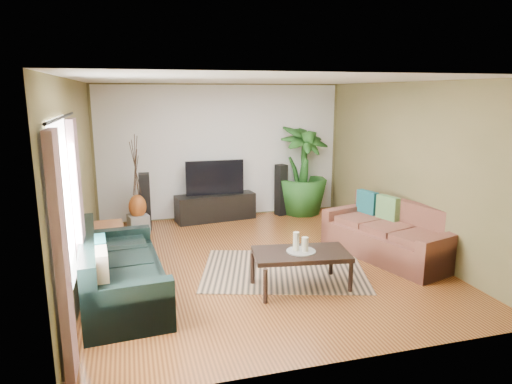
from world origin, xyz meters
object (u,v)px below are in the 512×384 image
object	(u,v)px
sofa_left	(122,265)
sofa_right	(389,231)
potted_plant	(302,170)
television	(215,177)
side_table	(105,243)
speaker_left	(145,202)
speaker_right	(281,190)
vase	(138,207)
coffee_table	(301,270)
pedestal	(139,224)
tv_stand	(215,207)

from	to	relation	value
sofa_left	sofa_right	bearing A→B (deg)	-88.84
sofa_right	potted_plant	world-z (taller)	potted_plant
television	side_table	distance (m)	2.81
television	speaker_left	xyz separation A→B (m)	(-1.38, -0.31, -0.33)
sofa_left	speaker_right	size ratio (longest dim) A/B	2.07
television	vase	world-z (taller)	television
speaker_left	speaker_right	size ratio (longest dim) A/B	1.00
coffee_table	potted_plant	distance (m)	3.88
sofa_right	pedestal	xyz separation A→B (m)	(-3.73, 2.31, -0.25)
speaker_right	potted_plant	world-z (taller)	potted_plant
television	sofa_left	bearing A→B (deg)	-119.23
potted_plant	speaker_right	bearing A→B (deg)	180.00
sofa_left	pedestal	size ratio (longest dim) A/B	6.42
sofa_right	speaker_right	size ratio (longest dim) A/B	1.95
vase	potted_plant	bearing A→B (deg)	8.52
coffee_table	tv_stand	xyz separation A→B (m)	(-0.46, 3.56, 0.01)
coffee_table	side_table	size ratio (longest dim) A/B	2.11
sofa_right	tv_stand	size ratio (longest dim) A/B	1.32
sofa_left	speaker_right	xyz separation A→B (m)	(3.19, 3.20, 0.11)
speaker_right	pedestal	distance (m)	2.99
sofa_left	pedestal	bearing A→B (deg)	-9.89
sofa_left	coffee_table	distance (m)	2.29
sofa_right	tv_stand	distance (m)	3.58
speaker_right	side_table	xyz separation A→B (m)	(-3.44, -1.84, -0.24)
side_table	coffee_table	bearing A→B (deg)	-34.35
sofa_left	vase	distance (m)	2.71
coffee_table	pedestal	bearing A→B (deg)	131.23
speaker_right	side_table	size ratio (longest dim) A/B	1.84
speaker_right	tv_stand	bearing A→B (deg)	163.69
tv_stand	pedestal	world-z (taller)	tv_stand
vase	side_table	bearing A→B (deg)	-111.21
speaker_right	side_table	world-z (taller)	speaker_right
tv_stand	pedestal	distance (m)	1.61
coffee_table	television	bearing A→B (deg)	105.52
speaker_left	pedestal	xyz separation A→B (m)	(-0.15, -0.20, -0.36)
sofa_right	television	size ratio (longest dim) A/B	1.80
tv_stand	potted_plant	bearing A→B (deg)	-7.30
tv_stand	side_table	size ratio (longest dim) A/B	2.72
sofa_right	television	bearing A→B (deg)	-158.57
speaker_right	pedestal	world-z (taller)	speaker_right
coffee_table	speaker_right	world-z (taller)	speaker_right
coffee_table	speaker_right	bearing A→B (deg)	83.40
speaker_left	speaker_right	world-z (taller)	speaker_left
coffee_table	potted_plant	size ratio (longest dim) A/B	0.66
sofa_right	coffee_table	world-z (taller)	sofa_right
sofa_left	pedestal	distance (m)	2.72
sofa_left	potted_plant	xyz separation A→B (m)	(3.65, 3.20, 0.51)
tv_stand	side_table	xyz separation A→B (m)	(-2.05, -1.84, 0.03)
tv_stand	side_table	distance (m)	2.75
sofa_right	speaker_right	xyz separation A→B (m)	(-0.81, 2.82, 0.11)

